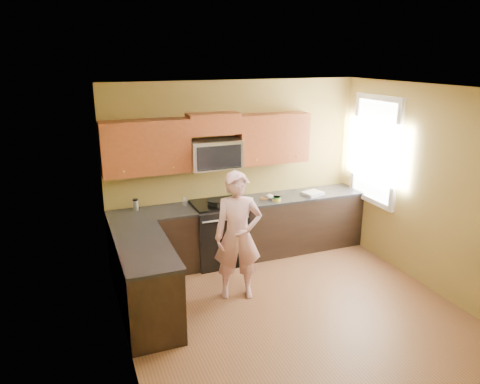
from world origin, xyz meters
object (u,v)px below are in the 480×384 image
microwave (215,168)px  travel_mug (136,210)px  butter_tub (277,201)px  frying_pan (217,204)px  woman (238,236)px  stove (219,232)px

microwave → travel_mug: (-1.18, 0.06, -0.53)m
butter_tub → frying_pan: bearing=171.8°
frying_pan → woman: bearing=-77.6°
microwave → frying_pan: size_ratio=1.49×
stove → frying_pan: 0.48m
travel_mug → microwave: bearing=-3.0°
stove → frying_pan: (-0.03, -0.04, 0.47)m
stove → butter_tub: 1.00m
stove → travel_mug: (-1.18, 0.19, 0.44)m
stove → travel_mug: bearing=171.0°
stove → microwave: bearing=90.0°
stove → woman: size_ratio=0.57×
stove → woman: woman is taller
woman → butter_tub: (0.97, 0.89, 0.08)m
woman → butter_tub: 1.32m
stove → butter_tub: size_ratio=7.70×
stove → woman: (-0.09, -1.06, 0.36)m
stove → microwave: size_ratio=1.25×
microwave → butter_tub: size_ratio=6.16×
microwave → stove: bearing=-90.0°
microwave → butter_tub: microwave is taller
woman → frying_pan: size_ratio=3.29×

